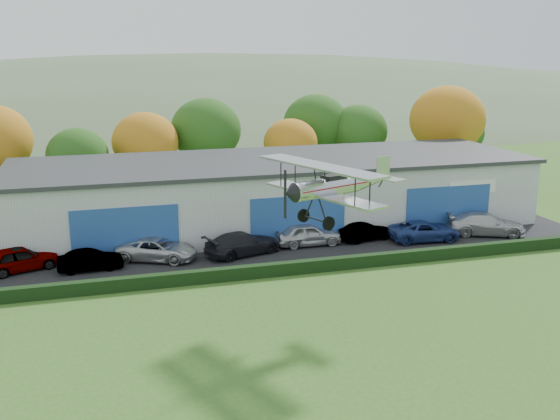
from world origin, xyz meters
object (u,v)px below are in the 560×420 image
object	(u,v)px
car_4	(308,234)
car_7	(486,224)
car_6	(424,231)
car_1	(90,260)
car_5	(366,232)
car_2	(157,249)
car_3	(243,243)
car_0	(19,259)
hangar	(275,192)
biplane	(335,184)

from	to	relation	value
car_4	car_7	size ratio (longest dim) A/B	0.83
car_6	car_1	bearing A→B (deg)	94.91
car_5	car_2	bearing A→B (deg)	79.56
car_5	car_1	bearing A→B (deg)	82.14
car_3	car_0	bearing A→B (deg)	69.29
car_0	car_4	xyz separation A→B (m)	(19.23, 0.14, 0.00)
hangar	biplane	xyz separation A→B (m)	(-2.08, -18.44, 4.42)
car_2	car_6	distance (m)	19.26
car_4	car_7	world-z (taller)	car_7
car_1	biplane	bearing A→B (deg)	-133.95
car_2	car_5	xyz separation A→B (m)	(15.16, 0.28, -0.07)
car_3	biplane	world-z (taller)	biplane
car_3	car_6	distance (m)	13.52
car_6	hangar	bearing A→B (deg)	54.94
car_0	car_2	bearing A→B (deg)	-112.12
hangar	car_4	bearing A→B (deg)	-84.63
car_0	car_4	distance (m)	19.23
car_7	car_2	bearing A→B (deg)	110.00
car_0	car_2	size ratio (longest dim) A/B	0.90
car_0	biplane	size ratio (longest dim) A/B	0.59
car_1	biplane	distance (m)	17.51
car_1	car_5	distance (m)	19.49
car_0	car_3	distance (m)	14.29
car_0	car_3	world-z (taller)	car_0
car_4	car_7	xyz separation A→B (m)	(13.75, -1.21, 0.02)
car_2	hangar	bearing A→B (deg)	-31.68
car_0	car_6	distance (m)	27.81
car_3	car_7	world-z (taller)	car_7
car_3	biplane	distance (m)	13.05
car_3	car_5	xyz separation A→B (m)	(9.45, 0.75, -0.12)
car_0	car_7	xyz separation A→B (m)	(32.98, -1.08, 0.02)
hangar	car_4	distance (m)	6.67
car_0	car_6	size ratio (longest dim) A/B	0.90
hangar	car_5	xyz separation A→B (m)	(5.10, -6.45, -1.95)
car_1	car_6	distance (m)	23.52
car_6	car_5	bearing A→B (deg)	78.18
car_5	car_6	size ratio (longest dim) A/B	0.76
car_0	car_1	bearing A→B (deg)	-125.94
car_3	car_4	bearing A→B (deg)	-98.79
biplane	car_1	bearing A→B (deg)	117.48
car_2	car_3	world-z (taller)	car_3
car_0	car_3	xyz separation A→B (m)	(14.28, -0.67, -0.03)
car_6	biplane	world-z (taller)	biplane
hangar	car_0	world-z (taller)	hangar
car_3	car_5	size ratio (longest dim) A/B	1.34
car_0	biplane	distance (m)	21.31
car_2	car_5	size ratio (longest dim) A/B	1.32
car_3	car_7	size ratio (longest dim) A/B	0.94
car_2	car_6	world-z (taller)	car_2
car_2	car_4	xyz separation A→B (m)	(10.67, 0.33, 0.08)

